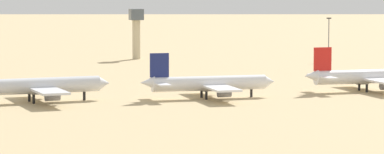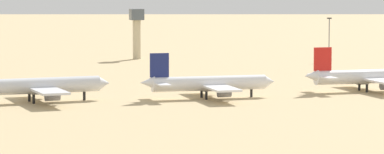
% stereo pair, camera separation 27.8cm
% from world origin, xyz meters
% --- Properties ---
extents(ground, '(4000.00, 4000.00, 0.00)m').
position_xyz_m(ground, '(0.00, 0.00, 0.00)').
color(ground, tan).
extents(parked_jet_navy_1, '(38.90, 32.95, 12.85)m').
position_xyz_m(parked_jet_navy_1, '(-47.39, -3.78, 4.21)').
color(parked_jet_navy_1, silver).
rests_on(parked_jet_navy_1, ground).
extents(parked_jet_navy_2, '(36.71, 30.68, 12.17)m').
position_xyz_m(parked_jet_navy_2, '(-2.85, -6.83, 3.99)').
color(parked_jet_navy_2, white).
rests_on(parked_jet_navy_2, ground).
extents(parked_jet_red_3, '(38.00, 31.84, 12.58)m').
position_xyz_m(parked_jet_red_3, '(45.06, -1.21, 4.12)').
color(parked_jet_red_3, white).
rests_on(parked_jet_red_3, ground).
extents(control_tower, '(5.20, 5.20, 20.05)m').
position_xyz_m(control_tower, '(8.38, 134.89, 12.10)').
color(control_tower, '#C6B793').
rests_on(control_tower, ground).
extents(light_pole_west, '(1.80, 0.50, 16.89)m').
position_xyz_m(light_pole_west, '(78.99, 106.17, 9.67)').
color(light_pole_west, '#59595E').
rests_on(light_pole_west, ground).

